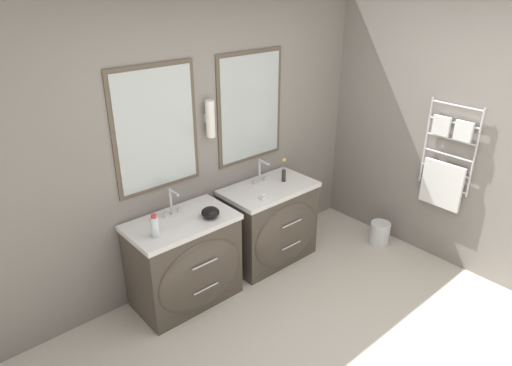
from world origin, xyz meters
TOP-DOWN VIEW (x-y plane):
  - wall_back at (0.00, 1.85)m, footprint 5.28×0.16m
  - wall_right at (1.87, 0.81)m, footprint 0.13×3.74m
  - vanity_left at (-0.47, 1.51)m, footprint 0.91×0.60m
  - vanity_right at (0.52, 1.51)m, footprint 0.91×0.60m
  - faucet_left at (-0.47, 1.66)m, footprint 0.17×0.15m
  - faucet_right at (0.52, 1.66)m, footprint 0.17×0.15m
  - toiletry_bottle at (-0.76, 1.45)m, footprint 0.07×0.07m
  - amenity_bowl at (-0.26, 1.42)m, footprint 0.15×0.15m
  - flower_vase at (0.72, 1.54)m, footprint 0.04×0.04m
  - soap_dish at (0.31, 1.38)m, footprint 0.08×0.06m
  - waste_bin at (1.59, 0.94)m, footprint 0.21×0.21m

SIDE VIEW (x-z plane):
  - waste_bin at x=1.59m, z-range 0.01..0.26m
  - vanity_left at x=-0.47m, z-range 0.01..0.81m
  - vanity_right at x=0.52m, z-range 0.01..0.81m
  - soap_dish at x=0.31m, z-range 0.80..0.84m
  - amenity_bowl at x=-0.26m, z-range 0.80..0.90m
  - toiletry_bottle at x=-0.76m, z-range 0.80..0.99m
  - flower_vase at x=0.72m, z-range 0.77..1.02m
  - faucet_left at x=-0.47m, z-range 0.80..1.04m
  - faucet_right at x=0.52m, z-range 0.80..1.04m
  - wall_right at x=1.87m, z-range -0.01..2.59m
  - wall_back at x=0.00m, z-range 0.01..2.61m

